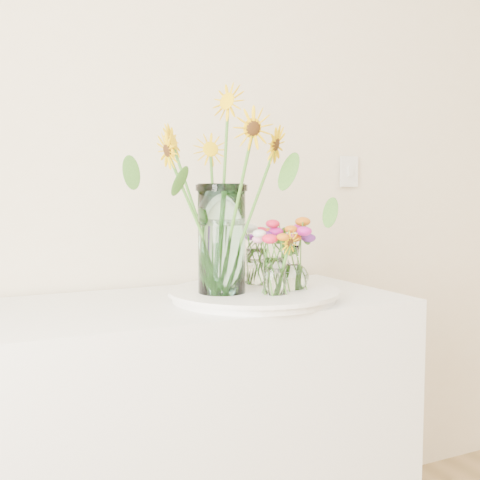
{
  "coord_description": "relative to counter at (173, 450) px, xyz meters",
  "views": [
    {
      "loc": [
        -1.1,
        0.27,
        1.23
      ],
      "look_at": [
        -0.34,
        1.85,
        1.08
      ],
      "focal_mm": 45.0,
      "sensor_mm": 36.0,
      "label": 1
    }
  ],
  "objects": [
    {
      "name": "small_vase_c",
      "position": [
        0.29,
        0.02,
        0.53
      ],
      "size": [
        0.08,
        0.08,
        0.12
      ],
      "primitive_type": "cylinder",
      "rotation": [
        0.0,
        0.0,
        -0.27
      ],
      "color": "white",
      "rests_on": "tray"
    },
    {
      "name": "counter",
      "position": [
        0.0,
        0.0,
        0.0
      ],
      "size": [
        1.4,
        0.6,
        0.9
      ],
      "primitive_type": "cube",
      "color": "white",
      "rests_on": "ground_plane"
    },
    {
      "name": "tray",
      "position": [
        0.23,
        -0.07,
        0.46
      ],
      "size": [
        0.49,
        0.49,
        0.02
      ],
      "primitive_type": "cylinder",
      "color": "white",
      "rests_on": "counter"
    },
    {
      "name": "small_vase_a",
      "position": [
        0.25,
        -0.16,
        0.53
      ],
      "size": [
        0.07,
        0.07,
        0.11
      ],
      "primitive_type": "cylinder",
      "rotation": [
        0.0,
        0.0,
        0.15
      ],
      "color": "white",
      "rests_on": "tray"
    },
    {
      "name": "small_vase_b",
      "position": [
        0.35,
        -0.11,
        0.54
      ],
      "size": [
        0.12,
        0.12,
        0.14
      ],
      "primitive_type": null,
      "rotation": [
        0.0,
        0.0,
        -0.32
      ],
      "color": "white",
      "rests_on": "tray"
    },
    {
      "name": "wildflower_posy_a",
      "position": [
        0.25,
        -0.16,
        0.58
      ],
      "size": [
        0.18,
        0.18,
        0.2
      ],
      "primitive_type": null,
      "color": "#C86211",
      "rests_on": "tray"
    },
    {
      "name": "wildflower_posy_b",
      "position": [
        0.35,
        -0.11,
        0.59
      ],
      "size": [
        0.2,
        0.2,
        0.23
      ],
      "primitive_type": null,
      "color": "#C86211",
      "rests_on": "tray"
    },
    {
      "name": "wildflower_posy_c",
      "position": [
        0.29,
        0.02,
        0.58
      ],
      "size": [
        0.18,
        0.18,
        0.21
      ],
      "primitive_type": null,
      "color": "#C86211",
      "rests_on": "tray"
    },
    {
      "name": "sunflower_bouquet",
      "position": [
        0.13,
        -0.07,
        0.78
      ],
      "size": [
        0.86,
        0.86,
        0.61
      ],
      "primitive_type": null,
      "rotation": [
        0.0,
        0.0,
        -0.43
      ],
      "color": "#F7C105",
      "rests_on": "tray"
    },
    {
      "name": "mason_jar",
      "position": [
        0.13,
        -0.07,
        0.64
      ],
      "size": [
        0.18,
        0.18,
        0.32
      ],
      "primitive_type": "cylinder",
      "rotation": [
        0.0,
        0.0,
        -0.43
      ],
      "color": "#9BD0C1",
      "rests_on": "tray"
    }
  ]
}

